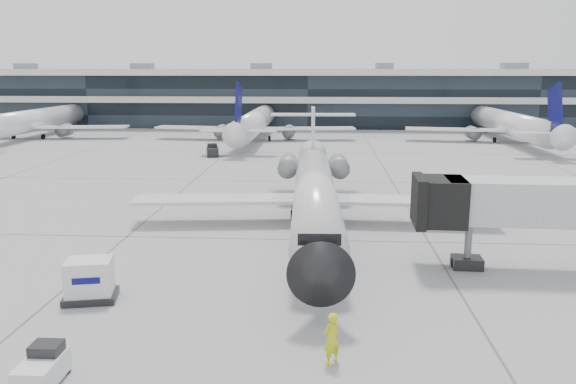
# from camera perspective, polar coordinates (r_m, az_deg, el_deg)

# --- Properties ---
(ground) EXTENTS (220.00, 220.00, 0.00)m
(ground) POSITION_cam_1_polar(r_m,az_deg,el_deg) (37.10, -1.28, -4.84)
(ground) COLOR gray
(ground) RESTS_ON ground
(terminal) EXTENTS (170.00, 22.00, 10.00)m
(terminal) POSITION_cam_1_polar(r_m,az_deg,el_deg) (117.52, 2.17, 9.35)
(terminal) COLOR black
(terminal) RESTS_ON ground
(bg_jet_left) EXTENTS (32.00, 40.00, 9.60)m
(bg_jet_left) POSITION_cam_1_polar(r_m,az_deg,el_deg) (102.91, -24.33, 5.07)
(bg_jet_left) COLOR white
(bg_jet_left) RESTS_ON ground
(bg_jet_center) EXTENTS (32.00, 40.00, 9.60)m
(bg_jet_center) POSITION_cam_1_polar(r_m,az_deg,el_deg) (91.66, -3.34, 5.38)
(bg_jet_center) COLOR white
(bg_jet_center) RESTS_ON ground
(bg_jet_right) EXTENTS (32.00, 40.00, 9.60)m
(bg_jet_right) POSITION_cam_1_polar(r_m,az_deg,el_deg) (95.48, 21.33, 4.84)
(bg_jet_right) COLOR white
(bg_jet_right) RESTS_ON ground
(regional_jet) EXTENTS (26.27, 32.72, 7.56)m
(regional_jet) POSITION_cam_1_polar(r_m,az_deg,el_deg) (40.22, 2.74, 0.30)
(regional_jet) COLOR silver
(regional_jet) RESTS_ON ground
(ramp_worker) EXTENTS (0.89, 0.86, 2.06)m
(ramp_worker) POSITION_cam_1_polar(r_m,az_deg,el_deg) (21.86, 4.44, -14.61)
(ramp_worker) COLOR #CCD716
(ramp_worker) RESTS_ON ground
(baggage_tug) EXTENTS (1.26, 2.11, 1.33)m
(baggage_tug) POSITION_cam_1_polar(r_m,az_deg,el_deg) (22.54, -23.67, -16.04)
(baggage_tug) COLOR silver
(baggage_tug) RESTS_ON ground
(cargo_uld) EXTENTS (2.78, 2.29, 2.00)m
(cargo_uld) POSITION_cam_1_polar(r_m,az_deg,el_deg) (28.96, -19.50, -8.46)
(cargo_uld) COLOR black
(cargo_uld) RESTS_ON ground
(traffic_cone) EXTENTS (0.49, 0.49, 0.64)m
(traffic_cone) POSITION_cam_1_polar(r_m,az_deg,el_deg) (47.32, -5.58, -0.76)
(traffic_cone) COLOR #F8530D
(traffic_cone) RESTS_ON ground
(far_tug) EXTENTS (2.01, 2.77, 1.59)m
(far_tug) POSITION_cam_1_polar(r_m,az_deg,el_deg) (73.65, -7.68, 4.18)
(far_tug) COLOR black
(far_tug) RESTS_ON ground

